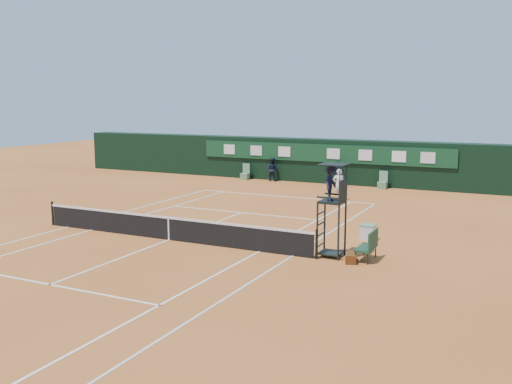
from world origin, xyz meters
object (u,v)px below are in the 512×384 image
umpire_chair (332,190)px  player_bench (369,244)px  cooler (368,232)px  tennis_net (169,228)px  player (339,185)px

umpire_chair → player_bench: 2.32m
umpire_chair → cooler: size_ratio=5.30×
player_bench → cooler: 3.09m
tennis_net → player_bench: bearing=4.5°
tennis_net → player: size_ratio=7.07×
tennis_net → umpire_chair: bearing=4.5°
tennis_net → umpire_chair: (6.75, 0.54, 1.95)m
player → umpire_chair: bearing=82.5°
tennis_net → player_bench: (8.14, 0.64, 0.09)m
cooler → player: bearing=115.4°
umpire_chair → player: size_ratio=1.87×
player → cooler: bearing=91.2°
cooler → player: (-4.01, 8.43, 0.59)m
player_bench → player: 12.38m
tennis_net → cooler: tennis_net is taller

